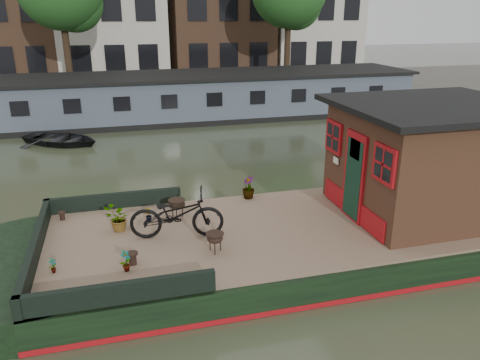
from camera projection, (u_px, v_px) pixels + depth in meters
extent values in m
plane|color=#2C3522|center=(331.00, 247.00, 10.24)|extent=(120.00, 120.00, 0.00)
cube|color=black|center=(332.00, 235.00, 10.14)|extent=(12.00, 4.00, 0.60)
cylinder|color=black|center=(35.00, 273.00, 8.66)|extent=(4.00, 4.00, 0.60)
cube|color=maroon|center=(331.00, 245.00, 10.22)|extent=(12.02, 4.02, 0.10)
cube|color=#775E49|center=(333.00, 221.00, 10.03)|extent=(11.80, 3.80, 0.05)
cube|color=black|center=(36.00, 247.00, 8.51)|extent=(0.12, 4.00, 0.35)
cube|color=black|center=(114.00, 201.00, 10.60)|extent=(3.00, 0.12, 0.35)
cube|color=black|center=(118.00, 293.00, 7.11)|extent=(3.00, 0.12, 0.35)
cube|color=#322113|center=(429.00, 161.00, 10.17)|extent=(3.50, 3.00, 2.30)
cube|color=black|center=(437.00, 106.00, 9.76)|extent=(4.00, 3.50, 0.12)
cube|color=maroon|center=(354.00, 177.00, 9.80)|extent=(0.06, 0.80, 1.90)
cube|color=black|center=(353.00, 179.00, 9.81)|extent=(0.04, 0.64, 1.70)
cube|color=maroon|center=(384.00, 164.00, 8.64)|extent=(0.06, 0.72, 0.72)
cube|color=maroon|center=(334.00, 137.00, 10.55)|extent=(0.06, 0.72, 0.72)
imported|color=black|center=(177.00, 214.00, 9.12)|extent=(1.91, 0.94, 0.96)
imported|color=#A0372D|center=(126.00, 261.00, 7.98)|extent=(0.24, 0.26, 0.40)
imported|color=maroon|center=(148.00, 215.00, 9.92)|extent=(0.20, 0.20, 0.28)
imported|color=brown|center=(118.00, 219.00, 9.44)|extent=(0.65, 0.64, 0.54)
imported|color=maroon|center=(248.00, 187.00, 11.13)|extent=(0.37, 0.37, 0.54)
imported|color=#9B4C2D|center=(53.00, 266.00, 7.96)|extent=(0.17, 0.17, 0.27)
cylinder|color=black|center=(62.00, 216.00, 10.01)|extent=(0.16, 0.16, 0.18)
cylinder|color=black|center=(133.00, 258.00, 8.23)|extent=(0.20, 0.20, 0.23)
imported|color=black|center=(61.00, 136.00, 18.16)|extent=(3.85, 3.62, 0.65)
cube|color=#434E59|center=(206.00, 96.00, 22.61)|extent=(20.00, 4.00, 2.00)
cube|color=black|center=(205.00, 74.00, 22.26)|extent=(20.40, 4.40, 0.12)
cube|color=black|center=(206.00, 114.00, 22.91)|extent=(20.00, 4.05, 0.24)
cube|color=#47443F|center=(186.00, 88.00, 28.71)|extent=(60.00, 6.00, 0.90)
cylinder|color=#332316|center=(67.00, 51.00, 24.92)|extent=(0.36, 0.36, 4.00)
sphere|color=#1D4216|center=(74.00, 3.00, 24.53)|extent=(3.00, 3.00, 3.00)
cylinder|color=#332316|center=(287.00, 47.00, 27.98)|extent=(0.36, 0.36, 4.00)
sphere|color=#1D4216|center=(296.00, 4.00, 27.59)|extent=(3.00, 3.00, 3.00)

